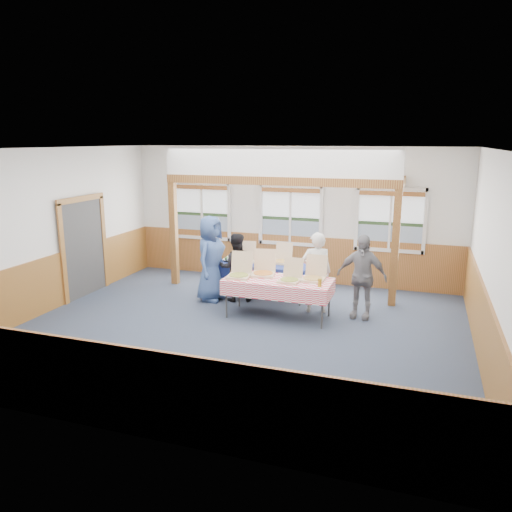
% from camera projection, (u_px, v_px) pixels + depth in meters
% --- Properties ---
extents(floor, '(8.00, 8.00, 0.00)m').
position_uv_depth(floor, '(240.00, 330.00, 9.01)').
color(floor, '#273140').
rests_on(floor, ground).
extents(ceiling, '(8.00, 8.00, 0.00)m').
position_uv_depth(ceiling, '(239.00, 149.00, 8.28)').
color(ceiling, white).
rests_on(ceiling, wall_back).
extents(wall_back, '(8.00, 0.00, 8.00)m').
position_uv_depth(wall_back, '(291.00, 215.00, 11.87)').
color(wall_back, silver).
rests_on(wall_back, floor).
extents(wall_front, '(8.00, 0.00, 8.00)m').
position_uv_depth(wall_front, '(126.00, 304.00, 5.41)').
color(wall_front, silver).
rests_on(wall_front, floor).
extents(wall_left, '(0.00, 8.00, 8.00)m').
position_uv_depth(wall_left, '(51.00, 230.00, 9.89)').
color(wall_left, silver).
rests_on(wall_left, floor).
extents(wall_right, '(0.00, 8.00, 8.00)m').
position_uv_depth(wall_right, '(492.00, 260.00, 7.39)').
color(wall_right, silver).
rests_on(wall_right, floor).
extents(wainscot_back, '(7.98, 0.05, 1.10)m').
position_uv_depth(wainscot_back, '(290.00, 258.00, 12.09)').
color(wainscot_back, brown).
rests_on(wainscot_back, floor).
extents(wainscot_front, '(7.98, 0.05, 1.10)m').
position_uv_depth(wainscot_front, '(133.00, 391.00, 5.68)').
color(wainscot_front, brown).
rests_on(wainscot_front, floor).
extents(wainscot_left, '(0.05, 6.98, 1.10)m').
position_uv_depth(wainscot_left, '(57.00, 281.00, 10.12)').
color(wainscot_left, brown).
rests_on(wainscot_left, floor).
extents(wainscot_right, '(0.05, 6.98, 1.10)m').
position_uv_depth(wainscot_right, '(482.00, 327.00, 7.64)').
color(wainscot_right, brown).
rests_on(wainscot_right, floor).
extents(cased_opening, '(0.06, 1.30, 2.10)m').
position_uv_depth(cased_opening, '(84.00, 248.00, 10.83)').
color(cased_opening, '#333333').
rests_on(cased_opening, wall_left).
extents(window_left, '(1.56, 0.10, 1.46)m').
position_uv_depth(window_left, '(202.00, 208.00, 12.53)').
color(window_left, silver).
rests_on(window_left, wall_back).
extents(window_mid, '(1.56, 0.10, 1.46)m').
position_uv_depth(window_mid, '(291.00, 212.00, 11.81)').
color(window_mid, silver).
rests_on(window_mid, wall_back).
extents(window_right, '(1.56, 0.10, 1.46)m').
position_uv_depth(window_right, '(390.00, 216.00, 11.09)').
color(window_right, silver).
rests_on(window_right, wall_back).
extents(post_left, '(0.15, 0.15, 2.40)m').
position_uv_depth(post_left, '(174.00, 234.00, 11.64)').
color(post_left, '#5F2F15').
rests_on(post_left, floor).
extents(post_right, '(0.15, 0.15, 2.40)m').
position_uv_depth(post_right, '(395.00, 248.00, 10.07)').
color(post_right, '#5F2F15').
rests_on(post_right, floor).
extents(cross_beam, '(5.15, 0.18, 0.18)m').
position_uv_depth(cross_beam, '(277.00, 181.00, 10.56)').
color(cross_beam, '#5F2F15').
rests_on(cross_beam, post_left).
extents(table_left, '(2.09, 1.28, 0.76)m').
position_uv_depth(table_left, '(264.00, 266.00, 10.73)').
color(table_left, '#333333').
rests_on(table_left, floor).
extents(table_right, '(2.22, 1.71, 0.76)m').
position_uv_depth(table_right, '(278.00, 282.00, 9.49)').
color(table_right, '#333333').
rests_on(table_right, floor).
extents(pizza_box_a, '(0.45, 0.53, 0.44)m').
position_uv_depth(pizza_box_a, '(244.00, 260.00, 10.73)').
color(pizza_box_a, '#D6B78F').
rests_on(pizza_box_a, table_left).
extents(pizza_box_b, '(0.38, 0.46, 0.41)m').
position_uv_depth(pizza_box_b, '(282.00, 260.00, 10.74)').
color(pizza_box_b, '#D6B78F').
rests_on(pizza_box_b, table_left).
extents(pizza_box_c, '(0.47, 0.55, 0.46)m').
position_uv_depth(pizza_box_c, '(239.00, 274.00, 9.61)').
color(pizza_box_c, '#D6B78F').
rests_on(pizza_box_c, table_right).
extents(pizza_box_d, '(0.52, 0.59, 0.47)m').
position_uv_depth(pizza_box_d, '(263.00, 272.00, 9.75)').
color(pizza_box_d, '#D6B78F').
rests_on(pizza_box_d, table_right).
extents(pizza_box_e, '(0.41, 0.49, 0.41)m').
position_uv_depth(pizza_box_e, '(290.00, 278.00, 9.31)').
color(pizza_box_e, '#D6B78F').
rests_on(pizza_box_e, table_right).
extents(pizza_box_f, '(0.43, 0.52, 0.45)m').
position_uv_depth(pizza_box_f, '(314.00, 277.00, 9.39)').
color(pizza_box_f, '#D6B78F').
rests_on(pizza_box_f, table_right).
extents(veggie_tray, '(0.38, 0.38, 0.09)m').
position_uv_depth(veggie_tray, '(231.00, 259.00, 10.94)').
color(veggie_tray, black).
rests_on(veggie_tray, table_left).
extents(drink_glass, '(0.07, 0.07, 0.15)m').
position_uv_depth(drink_glass, '(320.00, 283.00, 8.97)').
color(drink_glass, '#9D781A').
rests_on(drink_glass, table_right).
extents(woman_white, '(0.68, 0.55, 1.61)m').
position_uv_depth(woman_white, '(316.00, 272.00, 9.77)').
color(woman_white, silver).
rests_on(woman_white, floor).
extents(woman_black, '(0.86, 0.78, 1.45)m').
position_uv_depth(woman_black, '(236.00, 267.00, 10.49)').
color(woman_black, black).
rests_on(woman_black, floor).
extents(man_blue, '(0.64, 0.92, 1.81)m').
position_uv_depth(man_blue, '(211.00, 258.00, 10.49)').
color(man_blue, '#344E83').
rests_on(man_blue, floor).
extents(person_grey, '(0.99, 0.50, 1.63)m').
position_uv_depth(person_grey, '(362.00, 277.00, 9.46)').
color(person_grey, slate).
rests_on(person_grey, floor).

